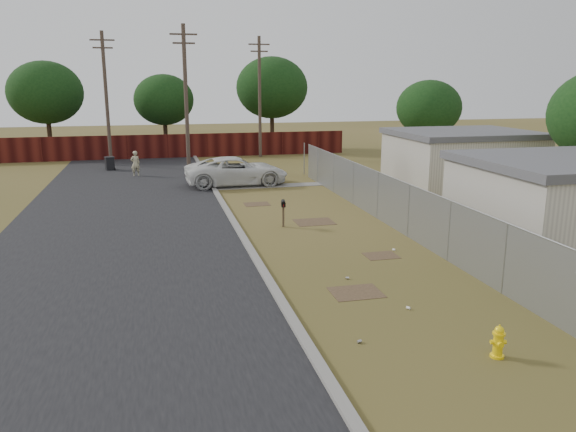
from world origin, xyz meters
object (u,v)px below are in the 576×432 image
object	(u,v)px
fire_hydrant	(498,342)
pedestrian	(135,164)
pickup_truck	(236,171)
trash_bin	(110,163)
mailbox	(283,206)

from	to	relation	value
fire_hydrant	pedestrian	size ratio (longest dim) A/B	0.47
pickup_truck	pedestrian	distance (m)	7.22
pickup_truck	pedestrian	xyz separation A→B (m)	(-5.62, 4.53, -0.02)
pedestrian	trash_bin	size ratio (longest dim) A/B	1.76
trash_bin	fire_hydrant	bearing A→B (deg)	-71.39
mailbox	fire_hydrant	bearing A→B (deg)	-80.60
pedestrian	trash_bin	distance (m)	3.34
mailbox	pickup_truck	size ratio (longest dim) A/B	0.19
pedestrian	mailbox	bearing A→B (deg)	96.78
mailbox	trash_bin	size ratio (longest dim) A/B	1.24
fire_hydrant	trash_bin	size ratio (longest dim) A/B	0.83
fire_hydrant	trash_bin	xyz separation A→B (m)	(-9.74, 28.92, 0.11)
pickup_truck	trash_bin	size ratio (longest dim) A/B	6.47
mailbox	trash_bin	bearing A→B (deg)	114.42
pickup_truck	trash_bin	xyz separation A→B (m)	(-7.34, 7.38, -0.34)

